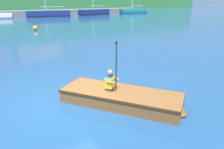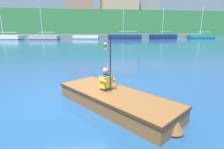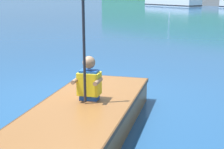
{
  "view_description": "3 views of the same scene",
  "coord_description": "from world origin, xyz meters",
  "px_view_note": "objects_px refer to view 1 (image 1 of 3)",
  "views": [
    {
      "loc": [
        -1.81,
        -5.45,
        2.85
      ],
      "look_at": [
        1.29,
        -0.26,
        0.73
      ],
      "focal_mm": 35.0,
      "sensor_mm": 36.0,
      "label": 1
    },
    {
      "loc": [
        0.68,
        -4.86,
        1.93
      ],
      "look_at": [
        1.29,
        -0.26,
        0.73
      ],
      "focal_mm": 28.0,
      "sensor_mm": 36.0,
      "label": 2
    },
    {
      "loc": [
        4.73,
        -3.02,
        1.81
      ],
      "look_at": [
        1.29,
        -0.26,
        0.73
      ],
      "focal_mm": 55.0,
      "sensor_mm": 36.0,
      "label": 3
    }
  ],
  "objects_px": {
    "person_paddler": "(111,81)",
    "moored_boat_dock_east_end": "(48,14)",
    "channel_buoy": "(35,28)",
    "rowboat_foreground": "(123,97)",
    "moored_boat_dock_west_end": "(94,12)",
    "moored_boat_dock_east_inner": "(133,11)"
  },
  "relations": [
    {
      "from": "person_paddler",
      "to": "moored_boat_dock_east_end",
      "type": "bearing_deg",
      "value": 77.53
    },
    {
      "from": "moored_boat_dock_east_end",
      "to": "person_paddler",
      "type": "distance_m",
      "value": 32.41
    },
    {
      "from": "channel_buoy",
      "to": "rowboat_foreground",
      "type": "bearing_deg",
      "value": -94.5
    },
    {
      "from": "moored_boat_dock_east_end",
      "to": "channel_buoy",
      "type": "xyz_separation_m",
      "value": [
        -5.45,
        -15.07,
        -0.24
      ]
    },
    {
      "from": "moored_boat_dock_west_end",
      "to": "rowboat_foreground",
      "type": "distance_m",
      "value": 35.65
    },
    {
      "from": "moored_boat_dock_east_inner",
      "to": "moored_boat_dock_east_end",
      "type": "relative_size",
      "value": 0.94
    },
    {
      "from": "channel_buoy",
      "to": "moored_boat_dock_west_end",
      "type": "bearing_deg",
      "value": 47.93
    },
    {
      "from": "moored_boat_dock_east_inner",
      "to": "rowboat_foreground",
      "type": "xyz_separation_m",
      "value": [
        -23.8,
        -32.05,
        -0.18
      ]
    },
    {
      "from": "channel_buoy",
      "to": "person_paddler",
      "type": "bearing_deg",
      "value": -95.34
    },
    {
      "from": "moored_boat_dock_west_end",
      "to": "moored_boat_dock_east_inner",
      "type": "distance_m",
      "value": 8.6
    },
    {
      "from": "moored_boat_dock_east_end",
      "to": "rowboat_foreground",
      "type": "xyz_separation_m",
      "value": [
        -6.78,
        -31.95,
        -0.24
      ]
    },
    {
      "from": "moored_boat_dock_west_end",
      "to": "channel_buoy",
      "type": "distance_m",
      "value": 20.71
    },
    {
      "from": "moored_boat_dock_east_end",
      "to": "person_paddler",
      "type": "xyz_separation_m",
      "value": [
        -7.0,
        -31.65,
        0.2
      ]
    },
    {
      "from": "moored_boat_dock_east_end",
      "to": "rowboat_foreground",
      "type": "bearing_deg",
      "value": -101.98
    },
    {
      "from": "moored_boat_dock_east_end",
      "to": "moored_boat_dock_east_inner",
      "type": "bearing_deg",
      "value": 0.35
    },
    {
      "from": "moored_boat_dock_east_inner",
      "to": "rowboat_foreground",
      "type": "relative_size",
      "value": 1.93
    },
    {
      "from": "moored_boat_dock_east_inner",
      "to": "moored_boat_dock_east_end",
      "type": "xyz_separation_m",
      "value": [
        -17.02,
        -0.1,
        0.06
      ]
    },
    {
      "from": "moored_boat_dock_west_end",
      "to": "channel_buoy",
      "type": "relative_size",
      "value": 8.65
    },
    {
      "from": "moored_boat_dock_west_end",
      "to": "moored_boat_dock_east_inner",
      "type": "height_order",
      "value": "moored_boat_dock_east_inner"
    },
    {
      "from": "moored_boat_dock_east_inner",
      "to": "channel_buoy",
      "type": "distance_m",
      "value": 27.11
    },
    {
      "from": "person_paddler",
      "to": "moored_boat_dock_west_end",
      "type": "bearing_deg",
      "value": 64.23
    },
    {
      "from": "moored_boat_dock_east_inner",
      "to": "person_paddler",
      "type": "bearing_deg",
      "value": -127.11
    }
  ]
}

